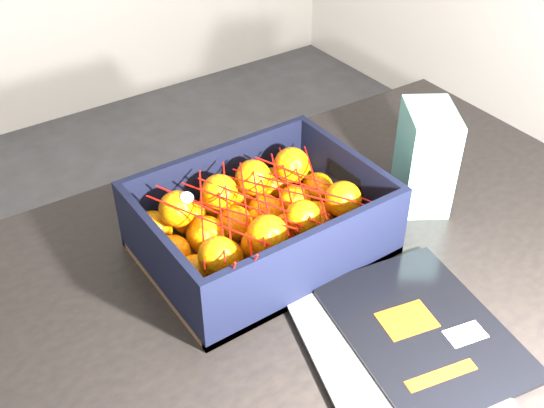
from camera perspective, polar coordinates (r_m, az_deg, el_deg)
table at (r=1.09m, az=4.29°, el=-9.46°), size 1.22×0.83×0.75m
magazine_stack at (r=0.91m, az=11.75°, el=-11.99°), size 0.33×0.34×0.02m
produce_crate at (r=1.02m, az=-0.96°, el=-2.27°), size 0.37×0.27×0.13m
clementine_heap at (r=1.01m, az=-1.07°, el=-1.71°), size 0.35×0.26×0.11m
mesh_net at (r=0.97m, az=-1.05°, el=0.24°), size 0.30×0.24×0.09m
retail_carton at (r=1.13m, az=13.49°, el=4.08°), size 0.13×0.14×0.18m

